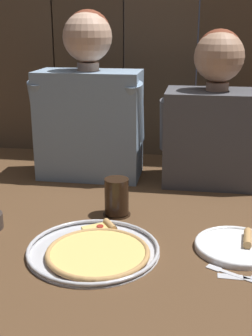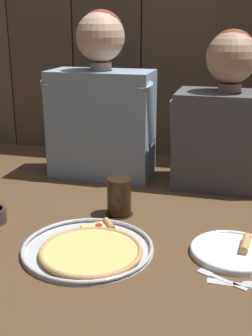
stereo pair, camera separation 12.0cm
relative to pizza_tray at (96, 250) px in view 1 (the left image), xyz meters
The scene contains 8 objects.
ground_plane 0.11m from the pizza_tray, 48.15° to the left, with size 3.20×3.20×0.00m, color brown.
pizza_tray is the anchor object (origin of this frame).
dinner_plate 0.38m from the pizza_tray, 13.19° to the left, with size 0.22×0.22×0.03m.
drinking_glass 0.26m from the pizza_tray, 87.73° to the left, with size 0.09×0.09×0.12m.
table_fork 0.34m from the pizza_tray, ahead, with size 0.12×0.07×0.01m.
table_knife 0.39m from the pizza_tray, ahead, with size 0.16×0.02×0.01m.
diner_left 0.69m from the pizza_tray, 104.50° to the left, with size 0.42×0.21×0.62m.
diner_right 0.73m from the pizza_tray, 63.10° to the left, with size 0.40×0.23×0.56m.
Camera 1 is at (0.17, -1.10, 0.58)m, focal length 47.80 mm.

